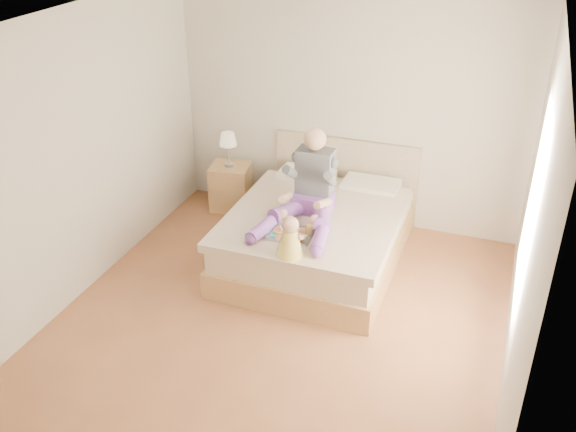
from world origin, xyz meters
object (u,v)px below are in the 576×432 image
(bed, at_px, (319,231))
(nightstand, at_px, (231,187))
(tray, at_px, (291,232))
(adult, at_px, (309,192))
(baby, at_px, (290,239))

(bed, distance_m, nightstand, 1.55)
(bed, xyz_separation_m, nightstand, (-1.37, 0.72, -0.03))
(tray, bearing_deg, bed, 80.40)
(nightstand, distance_m, tray, 1.91)
(adult, height_order, baby, adult)
(nightstand, bearing_deg, adult, -45.64)
(nightstand, relative_size, adult, 0.52)
(bed, height_order, tray, bed)
(tray, xyz_separation_m, baby, (0.12, -0.34, 0.13))
(nightstand, xyz_separation_m, adult, (1.32, -0.95, 0.59))
(bed, height_order, nightstand, bed)
(tray, height_order, baby, baby)
(tray, bearing_deg, baby, -73.11)
(adult, xyz_separation_m, baby, (0.08, -0.76, -0.11))
(adult, relative_size, tray, 2.50)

